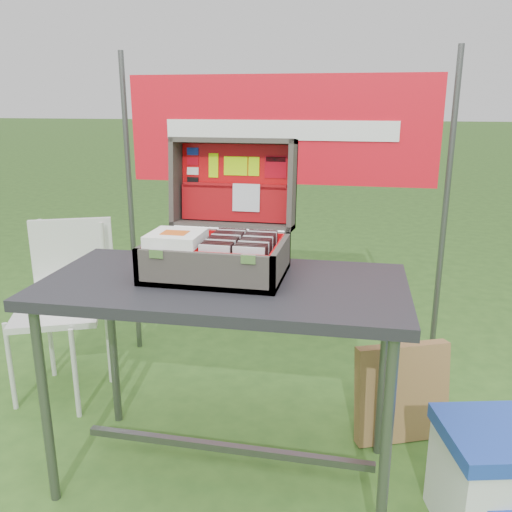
% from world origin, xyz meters
% --- Properties ---
extents(ground, '(80.00, 80.00, 0.00)m').
position_xyz_m(ground, '(0.00, 0.00, 0.00)').
color(ground, '#335B20').
rests_on(ground, ground).
extents(table, '(1.33, 0.69, 0.82)m').
position_xyz_m(table, '(-0.03, 0.07, 0.41)').
color(table, black).
rests_on(table, ground).
extents(table_top, '(1.33, 0.69, 0.04)m').
position_xyz_m(table_top, '(-0.03, 0.07, 0.80)').
color(table_top, black).
rests_on(table_top, ground).
extents(table_leg_fl, '(0.04, 0.04, 0.78)m').
position_xyz_m(table_leg_fl, '(-0.63, -0.19, 0.39)').
color(table_leg_fl, '#59595B').
rests_on(table_leg_fl, ground).
extents(table_leg_fr, '(0.04, 0.04, 0.78)m').
position_xyz_m(table_leg_fr, '(0.57, -0.19, 0.39)').
color(table_leg_fr, '#59595B').
rests_on(table_leg_fr, ground).
extents(table_leg_bl, '(0.04, 0.04, 0.78)m').
position_xyz_m(table_leg_bl, '(-0.63, 0.34, 0.39)').
color(table_leg_bl, '#59595B').
rests_on(table_leg_bl, ground).
extents(table_leg_br, '(0.04, 0.04, 0.78)m').
position_xyz_m(table_leg_br, '(0.57, 0.34, 0.39)').
color(table_leg_br, '#59595B').
rests_on(table_leg_br, ground).
extents(table_brace, '(1.16, 0.03, 0.03)m').
position_xyz_m(table_brace, '(-0.03, 0.07, 0.12)').
color(table_brace, '#59595B').
rests_on(table_brace, ground).
extents(suitcase, '(0.50, 0.52, 0.48)m').
position_xyz_m(suitcase, '(-0.07, 0.19, 1.06)').
color(suitcase, '#5B564D').
rests_on(suitcase, table).
extents(suitcase_base_bottom, '(0.50, 0.36, 0.02)m').
position_xyz_m(suitcase_base_bottom, '(-0.07, 0.13, 0.83)').
color(suitcase_base_bottom, '#5B564D').
rests_on(suitcase_base_bottom, table_top).
extents(suitcase_base_wall_front, '(0.50, 0.02, 0.13)m').
position_xyz_m(suitcase_base_wall_front, '(-0.07, -0.04, 0.89)').
color(suitcase_base_wall_front, '#5B564D').
rests_on(suitcase_base_wall_front, table_top).
extents(suitcase_base_wall_back, '(0.50, 0.02, 0.13)m').
position_xyz_m(suitcase_base_wall_back, '(-0.07, 0.30, 0.89)').
color(suitcase_base_wall_back, '#5B564D').
rests_on(suitcase_base_wall_back, table_top).
extents(suitcase_base_wall_left, '(0.02, 0.36, 0.13)m').
position_xyz_m(suitcase_base_wall_left, '(-0.31, 0.13, 0.89)').
color(suitcase_base_wall_left, '#5B564D').
rests_on(suitcase_base_wall_left, table_top).
extents(suitcase_base_wall_right, '(0.02, 0.36, 0.13)m').
position_xyz_m(suitcase_base_wall_right, '(0.17, 0.13, 0.89)').
color(suitcase_base_wall_right, '#5B564D').
rests_on(suitcase_base_wall_right, table_top).
extents(suitcase_liner_floor, '(0.46, 0.32, 0.01)m').
position_xyz_m(suitcase_liner_floor, '(-0.07, 0.13, 0.84)').
color(suitcase_liner_floor, '#C4000D').
rests_on(suitcase_liner_floor, suitcase_base_bottom).
extents(suitcase_latch_left, '(0.05, 0.01, 0.03)m').
position_xyz_m(suitcase_latch_left, '(-0.23, -0.05, 0.94)').
color(suitcase_latch_left, silver).
rests_on(suitcase_latch_left, suitcase_base_wall_front).
extents(suitcase_latch_right, '(0.05, 0.01, 0.03)m').
position_xyz_m(suitcase_latch_right, '(0.09, -0.05, 0.94)').
color(suitcase_latch_right, silver).
rests_on(suitcase_latch_right, suitcase_base_wall_front).
extents(suitcase_hinge, '(0.45, 0.02, 0.02)m').
position_xyz_m(suitcase_hinge, '(-0.07, 0.31, 0.95)').
color(suitcase_hinge, silver).
rests_on(suitcase_hinge, suitcase_base_wall_back).
extents(suitcase_lid_back, '(0.50, 0.05, 0.36)m').
position_xyz_m(suitcase_lid_back, '(-0.07, 0.45, 1.12)').
color(suitcase_lid_back, '#5B564D').
rests_on(suitcase_lid_back, suitcase_base_wall_back).
extents(suitcase_lid_rim_far, '(0.50, 0.14, 0.03)m').
position_xyz_m(suitcase_lid_rim_far, '(-0.07, 0.41, 1.29)').
color(suitcase_lid_rim_far, '#5B564D').
rests_on(suitcase_lid_rim_far, suitcase_lid_back).
extents(suitcase_lid_rim_near, '(0.50, 0.14, 0.03)m').
position_xyz_m(suitcase_lid_rim_near, '(-0.07, 0.37, 0.96)').
color(suitcase_lid_rim_near, '#5B564D').
rests_on(suitcase_lid_rim_near, suitcase_lid_back).
extents(suitcase_lid_rim_left, '(0.02, 0.17, 0.37)m').
position_xyz_m(suitcase_lid_rim_left, '(-0.31, 0.39, 1.12)').
color(suitcase_lid_rim_left, '#5B564D').
rests_on(suitcase_lid_rim_left, suitcase_lid_back).
extents(suitcase_lid_rim_right, '(0.02, 0.17, 0.37)m').
position_xyz_m(suitcase_lid_rim_right, '(0.17, 0.39, 1.12)').
color(suitcase_lid_rim_right, '#5B564D').
rests_on(suitcase_lid_rim_right, suitcase_lid_back).
extents(suitcase_lid_liner, '(0.46, 0.04, 0.31)m').
position_xyz_m(suitcase_lid_liner, '(-0.07, 0.43, 1.12)').
color(suitcase_lid_liner, '#C4000D').
rests_on(suitcase_lid_liner, suitcase_lid_back).
extents(suitcase_liner_wall_front, '(0.46, 0.01, 0.11)m').
position_xyz_m(suitcase_liner_wall_front, '(-0.07, -0.03, 0.90)').
color(suitcase_liner_wall_front, '#C4000D').
rests_on(suitcase_liner_wall_front, suitcase_base_bottom).
extents(suitcase_liner_wall_back, '(0.46, 0.01, 0.11)m').
position_xyz_m(suitcase_liner_wall_back, '(-0.07, 0.28, 0.90)').
color(suitcase_liner_wall_back, '#C4000D').
rests_on(suitcase_liner_wall_back, suitcase_base_bottom).
extents(suitcase_liner_wall_left, '(0.01, 0.32, 0.11)m').
position_xyz_m(suitcase_liner_wall_left, '(-0.30, 0.13, 0.90)').
color(suitcase_liner_wall_left, '#C4000D').
rests_on(suitcase_liner_wall_left, suitcase_base_bottom).
extents(suitcase_liner_wall_right, '(0.01, 0.32, 0.11)m').
position_xyz_m(suitcase_liner_wall_right, '(0.16, 0.13, 0.90)').
color(suitcase_liner_wall_right, '#C4000D').
rests_on(suitcase_liner_wall_right, suitcase_base_bottom).
extents(suitcase_lid_pocket, '(0.44, 0.05, 0.15)m').
position_xyz_m(suitcase_lid_pocket, '(-0.07, 0.41, 1.04)').
color(suitcase_lid_pocket, maroon).
rests_on(suitcase_lid_pocket, suitcase_lid_liner).
extents(suitcase_pocket_edge, '(0.43, 0.02, 0.02)m').
position_xyz_m(suitcase_pocket_edge, '(-0.07, 0.41, 1.11)').
color(suitcase_pocket_edge, maroon).
rests_on(suitcase_pocket_edge, suitcase_lid_pocket).
extents(suitcase_pocket_cd, '(0.11, 0.02, 0.11)m').
position_xyz_m(suitcase_pocket_cd, '(-0.01, 0.39, 1.07)').
color(suitcase_pocket_cd, silver).
rests_on(suitcase_pocket_cd, suitcase_lid_pocket).
extents(lid_sticker_cc_a, '(0.05, 0.01, 0.03)m').
position_xyz_m(lid_sticker_cc_a, '(-0.25, 0.44, 1.24)').
color(lid_sticker_cc_a, '#1933B2').
rests_on(lid_sticker_cc_a, suitcase_lid_liner).
extents(lid_sticker_cc_b, '(0.05, 0.01, 0.03)m').
position_xyz_m(lid_sticker_cc_b, '(-0.25, 0.44, 1.20)').
color(lid_sticker_cc_b, '#B20413').
rests_on(lid_sticker_cc_b, suitcase_lid_liner).
extents(lid_sticker_cc_c, '(0.05, 0.01, 0.03)m').
position_xyz_m(lid_sticker_cc_c, '(-0.25, 0.43, 1.16)').
color(lid_sticker_cc_c, white).
rests_on(lid_sticker_cc_c, suitcase_lid_liner).
extents(lid_sticker_cc_d, '(0.05, 0.01, 0.03)m').
position_xyz_m(lid_sticker_cc_d, '(-0.25, 0.43, 1.13)').
color(lid_sticker_cc_d, black).
rests_on(lid_sticker_cc_d, suitcase_lid_liner).
extents(lid_card_neon_tall, '(0.04, 0.01, 0.10)m').
position_xyz_m(lid_card_neon_tall, '(-0.16, 0.43, 1.19)').
color(lid_card_neon_tall, '#B0F304').
rests_on(lid_card_neon_tall, suitcase_lid_liner).
extents(lid_card_neon_main, '(0.10, 0.01, 0.08)m').
position_xyz_m(lid_card_neon_main, '(-0.07, 0.43, 1.19)').
color(lid_card_neon_main, '#B0F304').
rests_on(lid_card_neon_main, suitcase_lid_liner).
extents(lid_card_neon_small, '(0.04, 0.01, 0.08)m').
position_xyz_m(lid_card_neon_small, '(0.01, 0.43, 1.19)').
color(lid_card_neon_small, '#B0F304').
rests_on(lid_card_neon_small, suitcase_lid_liner).
extents(lid_sticker_band, '(0.09, 0.01, 0.09)m').
position_xyz_m(lid_sticker_band, '(0.10, 0.43, 1.19)').
color(lid_sticker_band, '#B20413').
rests_on(lid_sticker_band, suitcase_lid_liner).
extents(lid_sticker_band_bar, '(0.08, 0.00, 0.02)m').
position_xyz_m(lid_sticker_band_bar, '(0.10, 0.44, 1.22)').
color(lid_sticker_band_bar, black).
rests_on(lid_sticker_band_bar, suitcase_lid_liner).
extents(cd_left_0, '(0.11, 0.01, 0.13)m').
position_xyz_m(cd_left_0, '(-0.04, -0.01, 0.91)').
color(cd_left_0, silver).
rests_on(cd_left_0, suitcase_liner_floor).
extents(cd_left_1, '(0.11, 0.01, 0.13)m').
position_xyz_m(cd_left_1, '(-0.04, 0.01, 0.91)').
color(cd_left_1, black).
rests_on(cd_left_1, suitcase_liner_floor).
extents(cd_left_2, '(0.11, 0.01, 0.13)m').
position_xyz_m(cd_left_2, '(-0.04, 0.03, 0.91)').
color(cd_left_2, black).
rests_on(cd_left_2, suitcase_liner_floor).
extents(cd_left_3, '(0.11, 0.01, 0.13)m').
position_xyz_m(cd_left_3, '(-0.04, 0.05, 0.91)').
color(cd_left_3, black).
rests_on(cd_left_3, suitcase_liner_floor).
extents(cd_left_4, '(0.11, 0.01, 0.13)m').
position_xyz_m(cd_left_4, '(-0.04, 0.07, 0.91)').
color(cd_left_4, silver).
rests_on(cd_left_4, suitcase_liner_floor).
extents(cd_left_5, '(0.11, 0.01, 0.13)m').
position_xyz_m(cd_left_5, '(-0.04, 0.09, 0.91)').
color(cd_left_5, black).
rests_on(cd_left_5, suitcase_liner_floor).
extents(cd_left_6, '(0.11, 0.01, 0.13)m').
position_xyz_m(cd_left_6, '(-0.04, 0.11, 0.91)').
color(cd_left_6, black).
rests_on(cd_left_6, suitcase_liner_floor).
extents(cd_left_7, '(0.11, 0.01, 0.13)m').
position_xyz_m(cd_left_7, '(-0.04, 0.13, 0.91)').
color(cd_left_7, black).
rests_on(cd_left_7, suitcase_liner_floor).
extents(cd_left_8, '(0.11, 0.01, 0.13)m').
position_xyz_m(cd_left_8, '(-0.04, 0.15, 0.91)').
color(cd_left_8, silver).
rests_on(cd_left_8, suitcase_liner_floor).
extents(cd_left_9, '(0.11, 0.01, 0.13)m').
position_xyz_m(cd_left_9, '(-0.04, 0.17, 0.91)').
color(cd_left_9, black).
rests_on(cd_left_9, suitcase_liner_floor).
extents(cd_left_10, '(0.11, 0.01, 0.13)m').
position_xyz_m(cd_left_10, '(-0.04, 0.19, 0.91)').
color(cd_left_10, black).
rests_on(cd_left_10, suitcase_liner_floor).
extents(cd_left_11, '(0.11, 0.01, 0.13)m').
position_xyz_m(cd_left_11, '(-0.04, 0.21, 0.91)').
color(cd_left_11, black).
rests_on(cd_left_11, suitcase_liner_floor).
extents(cd_left_12, '(0.11, 0.01, 0.13)m').
position_xyz_m(cd_left_12, '(-0.04, 0.23, 0.91)').
color(cd_left_12, silver).
rests_on(cd_left_12, suitcase_liner_floor).
extents(cd_left_13, '(0.11, 0.01, 0.13)m').
position_xyz_m(cd_left_13, '(-0.04, 0.25, 0.91)').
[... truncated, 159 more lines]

